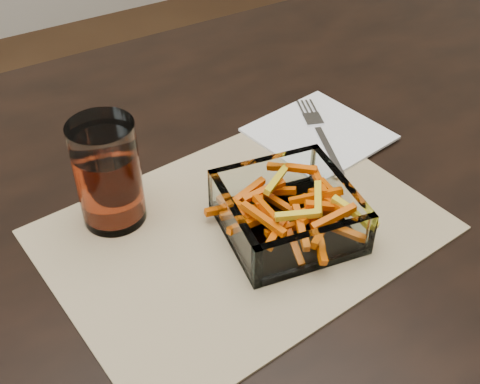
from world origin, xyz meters
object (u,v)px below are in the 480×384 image
glass_bowl (288,214)px  tumbler (109,177)px  fork (320,132)px  dining_table (261,212)px

glass_bowl → tumbler: (-0.17, 0.13, 0.04)m
glass_bowl → tumbler: bearing=142.4°
glass_bowl → fork: (0.15, 0.14, -0.02)m
glass_bowl → tumbler: size_ratio=1.26×
dining_table → fork: fork is taller
dining_table → tumbler: (-0.22, 0.00, 0.15)m
fork → tumbler: bearing=-157.7°
tumbler → fork: (0.32, 0.01, -0.06)m
glass_bowl → fork: size_ratio=0.92×
glass_bowl → tumbler: 0.22m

